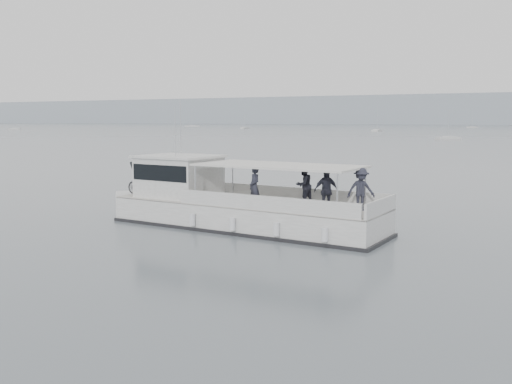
% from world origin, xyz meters
% --- Properties ---
extents(ground, '(1400.00, 1400.00, 0.00)m').
position_xyz_m(ground, '(0.00, 0.00, 0.00)').
color(ground, slate).
rests_on(ground, ground).
extents(tour_boat, '(13.91, 4.35, 5.79)m').
position_xyz_m(tour_boat, '(3.17, -1.89, 0.95)').
color(tour_boat, white).
rests_on(tour_boat, ground).
extents(moored_fleet, '(335.79, 360.30, 11.33)m').
position_xyz_m(moored_fleet, '(-58.06, 204.24, 0.36)').
color(moored_fleet, white).
rests_on(moored_fleet, ground).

